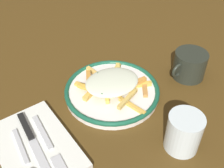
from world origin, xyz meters
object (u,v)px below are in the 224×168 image
object	(u,v)px
napkin	(35,147)
spoon	(27,163)
coffee_mug	(189,65)
water_glass	(184,132)
plate	(112,91)
fork	(48,142)
knife	(31,139)
fries_heap	(112,83)

from	to	relation	value
napkin	spoon	world-z (taller)	spoon
coffee_mug	water_glass	bearing A→B (deg)	37.89
plate	fork	bearing A→B (deg)	12.82
water_glass	fork	bearing A→B (deg)	-36.64
spoon	water_glass	distance (m)	0.34
coffee_mug	knife	bearing A→B (deg)	-6.15
fries_heap	napkin	xyz separation A→B (m)	(0.25, 0.04, -0.03)
coffee_mug	napkin	bearing A→B (deg)	-3.86
plate	fries_heap	xyz separation A→B (m)	(-0.00, -0.00, 0.03)
plate	napkin	size ratio (longest dim) A/B	1.10
plate	fries_heap	world-z (taller)	fries_heap
fork	spoon	distance (m)	0.06
napkin	coffee_mug	distance (m)	0.48
water_glass	knife	bearing A→B (deg)	-38.34
plate	knife	bearing A→B (deg)	4.47
water_glass	coffee_mug	world-z (taller)	water_glass
spoon	coffee_mug	distance (m)	0.51
water_glass	coffee_mug	bearing A→B (deg)	-142.11
knife	water_glass	size ratio (longest dim) A/B	2.27
fork	spoon	xyz separation A→B (m)	(0.06, 0.02, 0.00)
knife	water_glass	distance (m)	0.34
knife	spoon	xyz separation A→B (m)	(0.03, 0.05, 0.00)
fork	napkin	bearing A→B (deg)	-24.49
knife	water_glass	xyz separation A→B (m)	(-0.27, 0.21, 0.03)
plate	water_glass	distance (m)	0.23
napkin	water_glass	distance (m)	0.33
fork	spoon	bearing A→B (deg)	20.82
napkin	spoon	size ratio (longest dim) A/B	1.54
water_glass	coffee_mug	size ratio (longest dim) A/B	0.78
napkin	coffee_mug	world-z (taller)	coffee_mug
fries_heap	coffee_mug	size ratio (longest dim) A/B	2.01
knife	fries_heap	bearing A→B (deg)	-174.68
knife	water_glass	bearing A→B (deg)	141.66
fork	water_glass	bearing A→B (deg)	143.36
napkin	spoon	bearing A→B (deg)	46.81
fries_heap	water_glass	bearing A→B (deg)	94.69
fries_heap	napkin	bearing A→B (deg)	9.52
napkin	water_glass	world-z (taller)	water_glass
fork	knife	xyz separation A→B (m)	(0.02, -0.03, 0.00)
plate	knife	xyz separation A→B (m)	(0.24, 0.02, 0.00)
fork	coffee_mug	distance (m)	0.45
napkin	knife	xyz separation A→B (m)	(-0.00, -0.02, 0.01)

